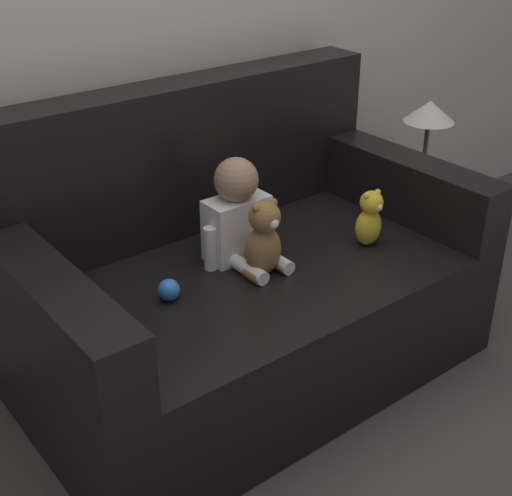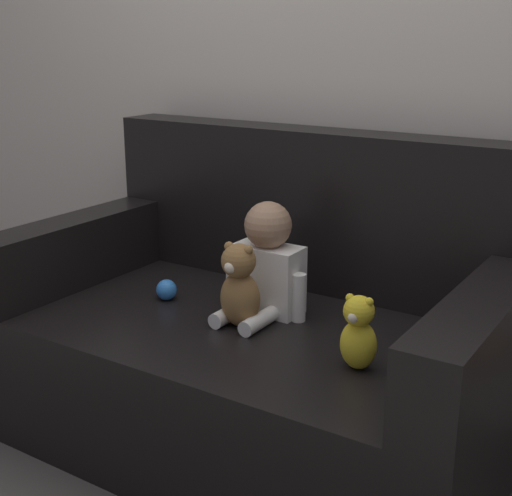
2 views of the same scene
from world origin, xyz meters
TOP-DOWN VIEW (x-y plane):
  - ground_plane at (0.00, 0.00)m, footprint 12.00×12.00m
  - couch at (0.00, 0.07)m, footprint 1.62×0.97m
  - person_baby at (0.01, 0.06)m, footprint 0.30×0.30m
  - teddy_bear_brown at (0.00, -0.08)m, footprint 0.16×0.12m
  - plush_toy_side at (0.44, -0.15)m, footprint 0.10×0.10m
  - toy_ball at (-0.34, -0.03)m, footprint 0.07×0.07m
  - side_table at (1.10, 0.15)m, footprint 0.40×0.40m

SIDE VIEW (x-z plane):
  - ground_plane at x=0.00m, z-range 0.00..0.00m
  - couch at x=0.00m, z-range -0.17..0.84m
  - toy_ball at x=-0.34m, z-range 0.45..0.52m
  - plush_toy_side at x=0.44m, z-range 0.44..0.66m
  - teddy_bear_brown at x=0.00m, z-range 0.44..0.71m
  - side_table at x=1.10m, z-range 0.18..0.97m
  - person_baby at x=0.01m, z-range 0.42..0.79m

